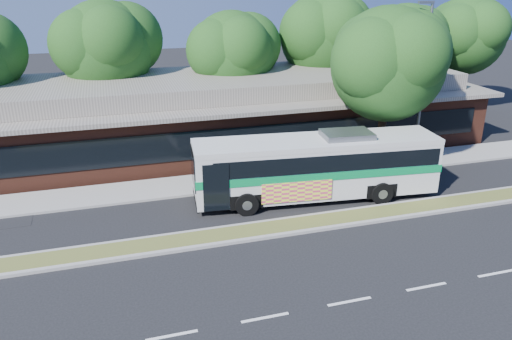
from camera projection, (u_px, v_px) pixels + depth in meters
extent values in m
plane|color=black|center=(297.00, 233.00, 21.33)|extent=(120.00, 120.00, 0.00)
cube|color=#495021|center=(292.00, 225.00, 21.84)|extent=(26.00, 1.10, 0.15)
cube|color=gray|center=(254.00, 178.00, 27.02)|extent=(44.00, 2.60, 0.12)
cube|color=#522619|center=(226.00, 119.00, 32.36)|extent=(32.00, 10.00, 3.20)
cube|color=#675F57|center=(225.00, 93.00, 31.73)|extent=(33.20, 11.20, 0.24)
cube|color=#675F57|center=(225.00, 83.00, 31.50)|extent=(30.00, 8.00, 1.00)
cube|color=black|center=(246.00, 141.00, 27.83)|extent=(30.00, 0.06, 1.60)
cylinder|color=slate|center=(422.00, 88.00, 27.61)|extent=(0.16, 0.16, 9.00)
cube|color=slate|center=(426.00, 2.00, 25.86)|extent=(0.90, 0.18, 0.14)
cylinder|color=black|center=(112.00, 108.00, 32.99)|extent=(0.44, 0.44, 4.20)
sphere|color=#1C3D14|center=(106.00, 48.00, 31.57)|extent=(6.00, 6.00, 6.00)
sphere|color=#1C3D14|center=(126.00, 39.00, 32.16)|extent=(4.68, 4.68, 4.68)
cylinder|color=black|center=(233.00, 106.00, 34.30)|extent=(0.44, 0.44, 3.78)
sphere|color=#1C3D14|center=(232.00, 54.00, 33.00)|extent=(5.60, 5.60, 5.60)
sphere|color=#1C3D14|center=(249.00, 45.00, 33.55)|extent=(4.37, 4.37, 4.37)
cylinder|color=black|center=(321.00, 93.00, 36.94)|extent=(0.44, 0.44, 4.41)
sphere|color=#1C3D14|center=(324.00, 36.00, 35.46)|extent=(6.20, 6.20, 6.20)
sphere|color=#1C3D14|center=(339.00, 28.00, 36.07)|extent=(4.84, 4.84, 4.84)
cylinder|color=black|center=(399.00, 94.00, 37.75)|extent=(0.44, 0.44, 3.86)
sphere|color=#1C3D14|center=(405.00, 44.00, 36.41)|extent=(5.80, 5.80, 5.80)
sphere|color=#1C3D14|center=(417.00, 37.00, 36.98)|extent=(4.52, 4.52, 4.52)
cylinder|color=black|center=(458.00, 85.00, 40.19)|extent=(0.44, 0.44, 4.12)
sphere|color=#1C3D14|center=(466.00, 36.00, 38.79)|extent=(6.00, 6.00, 6.00)
sphere|color=#1C3D14|center=(477.00, 28.00, 39.37)|extent=(4.68, 4.68, 4.68)
cube|color=silver|center=(316.00, 166.00, 24.15)|extent=(11.99, 3.67, 2.71)
cube|color=black|center=(322.00, 155.00, 24.01)|extent=(11.06, 3.63, 0.81)
cube|color=silver|center=(317.00, 142.00, 23.70)|extent=(12.01, 3.69, 0.26)
cube|color=#057D3F|center=(316.00, 167.00, 24.18)|extent=(12.05, 3.73, 0.37)
cube|color=black|center=(193.00, 168.00, 22.99)|extent=(0.28, 2.20, 1.68)
cube|color=black|center=(430.00, 146.00, 24.96)|extent=(0.26, 2.05, 1.09)
cube|color=#C63A60|center=(297.00, 192.00, 23.01)|extent=(3.33, 0.38, 0.98)
cube|color=slate|center=(347.00, 135.00, 23.87)|extent=(2.50, 1.80, 0.29)
cylinder|color=black|center=(247.00, 204.00, 22.80)|extent=(1.11, 0.46, 1.08)
cylinder|color=black|center=(238.00, 183.00, 25.06)|extent=(1.11, 0.46, 1.08)
cylinder|color=black|center=(381.00, 193.00, 23.96)|extent=(1.11, 0.46, 1.08)
cylinder|color=black|center=(362.00, 174.00, 26.22)|extent=(1.11, 0.46, 1.08)
cylinder|color=black|center=(381.00, 133.00, 28.11)|extent=(0.44, 0.44, 4.01)
sphere|color=#1C3D14|center=(388.00, 64.00, 26.71)|extent=(6.14, 6.14, 6.14)
sphere|color=#1C3D14|center=(407.00, 53.00, 27.31)|extent=(4.79, 4.79, 4.79)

